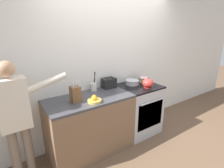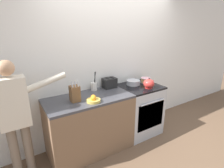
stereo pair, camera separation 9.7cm
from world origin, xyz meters
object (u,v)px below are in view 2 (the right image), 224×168
utensil_crock (94,86)px  person_baker (15,112)px  layer_cake (146,81)px  mixing_bowl (133,82)px  stove_range (139,109)px  toaster (110,83)px  tea_kettle (149,84)px  knife_block (75,93)px  fruit_bowl (94,100)px

utensil_crock → person_baker: person_baker is taller
layer_cake → mixing_bowl: bearing=170.4°
stove_range → utensil_crock: size_ratio=2.89×
utensil_crock → toaster: size_ratio=1.32×
tea_kettle → knife_block: bearing=173.6°
stove_range → knife_block: size_ratio=2.89×
fruit_bowl → toaster: (0.50, 0.39, 0.05)m
mixing_bowl → utensil_crock: size_ratio=0.80×
knife_block → fruit_bowl: 0.28m
tea_kettle → person_baker: (-2.02, 0.17, -0.06)m
utensil_crock → stove_range: bearing=-16.9°
fruit_bowl → layer_cake: bearing=11.9°
tea_kettle → utensil_crock: 0.93m
toaster → utensil_crock: bearing=173.7°
stove_range → mixing_bowl: 0.52m
mixing_bowl → layer_cake: bearing=-9.6°
stove_range → utensil_crock: 0.98m
knife_block → utensil_crock: (0.43, 0.26, -0.04)m
layer_cake → knife_block: 1.42m
toaster → person_baker: person_baker is taller
utensil_crock → person_baker: 1.21m
knife_block → layer_cake: bearing=3.7°
layer_cake → person_baker: bearing=-178.2°
toaster → tea_kettle: bearing=-33.4°
stove_range → layer_cake: size_ratio=4.26×
layer_cake → toaster: 0.72m
tea_kettle → knife_block: (-1.27, 0.14, 0.04)m
tea_kettle → person_baker: size_ratio=0.14×
stove_range → person_baker: person_baker is taller
layer_cake → utensil_crock: utensil_crock is taller
mixing_bowl → knife_block: knife_block is taller
stove_range → fruit_bowl: fruit_bowl is taller
layer_cake → mixing_bowl: 0.27m
knife_block → toaster: knife_block is taller
stove_range → mixing_bowl: (-0.06, 0.12, 0.50)m
layer_cake → knife_block: size_ratio=0.68×
knife_block → toaster: bearing=17.8°
stove_range → tea_kettle: size_ratio=4.04×
layer_cake → fruit_bowl: 1.24m
tea_kettle → mixing_bowl: (-0.12, 0.28, -0.03)m
knife_block → tea_kettle: bearing=-6.4°
tea_kettle → mixing_bowl: bearing=112.4°
layer_cake → tea_kettle: 0.28m
stove_range → utensil_crock: bearing=163.1°
layer_cake → tea_kettle: size_ratio=0.95×
toaster → fruit_bowl: bearing=-142.1°
mixing_bowl → toaster: bearing=168.5°
layer_cake → mixing_bowl: layer_cake is taller
knife_block → person_baker: size_ratio=0.20×
mixing_bowl → utensil_crock: (-0.73, 0.12, 0.03)m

